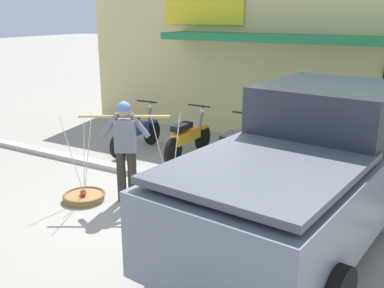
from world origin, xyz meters
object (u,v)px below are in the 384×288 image
at_px(motorcycle_nearest_shop, 135,132).
at_px(motorcycle_second_in_row, 188,138).
at_px(fruit_basket_left_side, 84,196).
at_px(fruit_basket_right_side, 171,196).
at_px(wooden_crate, 282,160).
at_px(fruit_vendor, 125,145).
at_px(parked_truck, 308,171).
at_px(motorcycle_third_in_row, 235,148).

distance_m(motorcycle_nearest_shop, motorcycle_second_in_row, 1.28).
bearing_deg(fruit_basket_left_side, fruit_basket_right_side, 30.46).
distance_m(fruit_basket_left_side, wooden_crate, 4.00).
distance_m(fruit_vendor, motorcycle_second_in_row, 2.54).
relative_size(fruit_vendor, wooden_crate, 3.85).
bearing_deg(wooden_crate, parked_truck, -65.27).
height_order(fruit_basket_left_side, wooden_crate, fruit_basket_left_side).
relative_size(fruit_basket_right_side, wooden_crate, 3.30).
relative_size(motorcycle_third_in_row, wooden_crate, 4.14).
bearing_deg(motorcycle_second_in_row, wooden_crate, 11.44).
bearing_deg(motorcycle_second_in_row, motorcycle_third_in_row, -7.96).
relative_size(motorcycle_nearest_shop, motorcycle_second_in_row, 1.00).
xyz_separation_m(fruit_basket_left_side, parked_truck, (3.60, 0.48, 0.96)).
xyz_separation_m(motorcycle_third_in_row, parked_truck, (2.08, -2.20, 0.58)).
height_order(motorcycle_second_in_row, wooden_crate, motorcycle_second_in_row).
bearing_deg(motorcycle_second_in_row, fruit_basket_right_side, -65.97).
xyz_separation_m(motorcycle_second_in_row, wooden_crate, (2.00, 0.40, -0.29)).
height_order(fruit_basket_right_side, motorcycle_nearest_shop, fruit_basket_right_side).
height_order(fruit_basket_right_side, motorcycle_third_in_row, fruit_basket_right_side).
relative_size(fruit_basket_right_side, motorcycle_nearest_shop, 0.80).
bearing_deg(motorcycle_third_in_row, motorcycle_second_in_row, 172.04).
xyz_separation_m(fruit_basket_right_side, parked_truck, (2.33, -0.26, 0.96)).
xyz_separation_m(fruit_basket_left_side, motorcycle_second_in_row, (0.33, 2.84, 0.38)).
xyz_separation_m(fruit_basket_right_side, motorcycle_nearest_shop, (-2.20, 1.90, 0.38)).
bearing_deg(motorcycle_nearest_shop, motorcycle_second_in_row, 8.79).
distance_m(motorcycle_second_in_row, parked_truck, 4.07).
bearing_deg(motorcycle_nearest_shop, fruit_basket_left_side, -70.61).
xyz_separation_m(fruit_basket_left_side, fruit_basket_right_side, (1.27, 0.75, 0.00)).
bearing_deg(motorcycle_second_in_row, parked_truck, -35.85).
bearing_deg(fruit_vendor, fruit_basket_right_side, 30.56).
bearing_deg(wooden_crate, motorcycle_second_in_row, -168.56).
distance_m(motorcycle_nearest_shop, wooden_crate, 3.33).
bearing_deg(motorcycle_third_in_row, fruit_basket_left_side, -119.67).
height_order(fruit_basket_left_side, motorcycle_third_in_row, fruit_basket_left_side).
xyz_separation_m(motorcycle_third_in_row, wooden_crate, (0.80, 0.57, -0.29)).
height_order(motorcycle_second_in_row, parked_truck, parked_truck).
relative_size(motorcycle_nearest_shop, motorcycle_third_in_row, 1.00).
relative_size(fruit_vendor, fruit_basket_right_side, 1.17).
bearing_deg(fruit_basket_right_side, fruit_basket_left_side, -149.54).
relative_size(motorcycle_nearest_shop, wooden_crate, 4.14).
bearing_deg(wooden_crate, motorcycle_nearest_shop, -169.58).
relative_size(motorcycle_second_in_row, motorcycle_third_in_row, 1.00).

